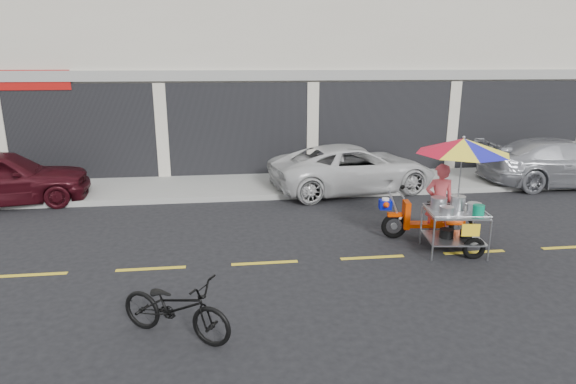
{
  "coord_description": "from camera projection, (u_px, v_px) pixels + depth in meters",
  "views": [
    {
      "loc": [
        -2.59,
        -8.01,
        3.54
      ],
      "look_at": [
        -1.5,
        0.6,
        1.15
      ],
      "focal_mm": 30.0,
      "sensor_mm": 36.0,
      "label": 1
    }
  ],
  "objects": [
    {
      "name": "sidewalk",
      "position": [
        318.0,
        182.0,
        14.15
      ],
      "size": [
        45.0,
        3.0,
        0.15
      ],
      "primitive_type": "cube",
      "color": "gray",
      "rests_on": "ground"
    },
    {
      "name": "ground",
      "position": [
        372.0,
        258.0,
        8.91
      ],
      "size": [
        90.0,
        90.0,
        0.0
      ],
      "primitive_type": "plane",
      "color": "black"
    },
    {
      "name": "centerline",
      "position": [
        372.0,
        257.0,
        8.91
      ],
      "size": [
        42.0,
        0.1,
        0.01
      ],
      "primitive_type": "cube",
      "color": "gold",
      "rests_on": "ground"
    },
    {
      "name": "maroon_sedan",
      "position": [
        0.0,
        178.0,
        11.94
      ],
      "size": [
        4.4,
        2.44,
        1.42
      ],
      "primitive_type": "imported",
      "rotation": [
        0.0,
        0.0,
        1.76
      ],
      "color": "#350A11",
      "rests_on": "ground"
    },
    {
      "name": "food_vendor_rig",
      "position": [
        452.0,
        177.0,
        9.1
      ],
      "size": [
        2.21,
        1.97,
        2.22
      ],
      "rotation": [
        0.0,
        0.0,
        -0.13
      ],
      "color": "black",
      "rests_on": "ground"
    },
    {
      "name": "near_bicycle",
      "position": [
        176.0,
        307.0,
        6.26
      ],
      "size": [
        1.71,
        1.3,
        0.86
      ],
      "primitive_type": "imported",
      "rotation": [
        0.0,
        0.0,
        1.05
      ],
      "color": "black",
      "rests_on": "ground"
    },
    {
      "name": "silver_pickup",
      "position": [
        563.0,
        163.0,
        13.85
      ],
      "size": [
        4.77,
        2.13,
        1.36
      ],
      "primitive_type": "imported",
      "rotation": [
        0.0,
        0.0,
        1.52
      ],
      "color": "#A3A5AB",
      "rests_on": "ground"
    },
    {
      "name": "shophouse_block",
      "position": [
        368.0,
        41.0,
        18.26
      ],
      "size": [
        36.0,
        8.11,
        10.4
      ],
      "color": "beige",
      "rests_on": "ground"
    },
    {
      "name": "white_pickup",
      "position": [
        353.0,
        168.0,
        13.34
      ],
      "size": [
        4.91,
        2.9,
        1.28
      ],
      "primitive_type": "imported",
      "rotation": [
        0.0,
        0.0,
        1.75
      ],
      "color": "silver",
      "rests_on": "ground"
    }
  ]
}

